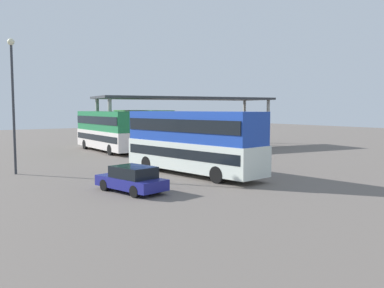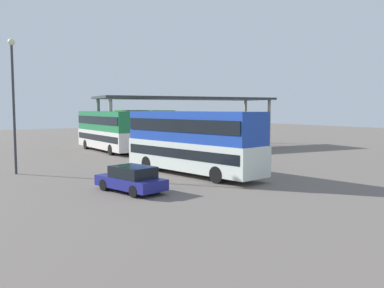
{
  "view_description": "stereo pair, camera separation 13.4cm",
  "coord_description": "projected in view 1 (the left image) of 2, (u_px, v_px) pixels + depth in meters",
  "views": [
    {
      "loc": [
        -15.79,
        -19.52,
        4.3
      ],
      "look_at": [
        -0.99,
        2.57,
        2.0
      ],
      "focal_mm": 38.44,
      "sensor_mm": 36.0,
      "label": 1
    },
    {
      "loc": [
        -15.68,
        -19.6,
        4.3
      ],
      "look_at": [
        -0.99,
        2.57,
        2.0
      ],
      "focal_mm": 38.44,
      "sensor_mm": 36.0,
      "label": 2
    }
  ],
  "objects": [
    {
      "name": "double_decker_main",
      "position": [
        192.0,
        140.0,
        26.68
      ],
      "size": [
        4.2,
        11.03,
        4.12
      ],
      "rotation": [
        0.0,
        0.0,
        1.73
      ],
      "color": "silver",
      "rests_on": "ground_plane"
    },
    {
      "name": "double_decker_near_canopy",
      "position": [
        107.0,
        129.0,
        41.19
      ],
      "size": [
        2.57,
        11.13,
        4.02
      ],
      "rotation": [
        0.0,
        0.0,
        1.57
      ],
      "color": "silver",
      "rests_on": "ground_plane"
    },
    {
      "name": "double_decker_mid_row",
      "position": [
        141.0,
        128.0,
        43.0
      ],
      "size": [
        3.28,
        11.15,
        4.13
      ],
      "rotation": [
        0.0,
        0.0,
        1.49
      ],
      "color": "silver",
      "rests_on": "ground_plane"
    },
    {
      "name": "parked_hatchback",
      "position": [
        132.0,
        179.0,
        21.16
      ],
      "size": [
        2.58,
        4.29,
        1.35
      ],
      "rotation": [
        0.0,
        0.0,
        1.8
      ],
      "color": "navy",
      "rests_on": "ground_plane"
    },
    {
      "name": "depot_canopy",
      "position": [
        187.0,
        100.0,
        45.29
      ],
      "size": [
        20.43,
        8.46,
        5.55
      ],
      "rotation": [
        0.0,
        0.0,
        -0.12
      ],
      "color": "#33353A",
      "rests_on": "ground_plane"
    },
    {
      "name": "ground_plane",
      "position": [
        229.0,
        179.0,
        25.29
      ],
      "size": [
        140.0,
        140.0,
        0.0
      ],
      "primitive_type": "plane",
      "color": "#685F58"
    },
    {
      "name": "lamppost_tall",
      "position": [
        13.0,
        91.0,
        26.51
      ],
      "size": [
        0.44,
        0.44,
        8.77
      ],
      "color": "#33353A",
      "rests_on": "ground_plane"
    }
  ]
}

